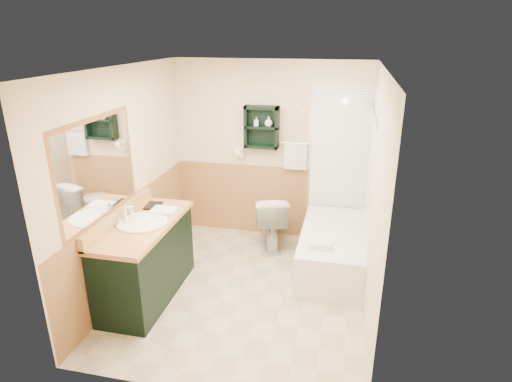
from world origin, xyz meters
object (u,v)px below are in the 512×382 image
object	(u,v)px
toilet	(270,221)
soap_bottle_b	(269,123)
hair_dryer	(240,151)
bathtub	(332,250)
vanity	(146,260)
vanity_book	(145,197)
wall_shelf	(262,127)
soap_bottle_a	(256,124)

from	to	relation	value
toilet	soap_bottle_b	world-z (taller)	soap_bottle_b
hair_dryer	bathtub	world-z (taller)	hair_dryer
bathtub	toilet	bearing A→B (deg)	153.52
hair_dryer	vanity	size ratio (longest dim) A/B	0.18
vanity_book	soap_bottle_b	world-z (taller)	soap_bottle_b
wall_shelf	hair_dryer	distance (m)	0.46
wall_shelf	hair_dryer	xyz separation A→B (m)	(-0.30, 0.02, -0.35)
wall_shelf	bathtub	bearing A→B (deg)	-34.85
toilet	wall_shelf	bearing A→B (deg)	-74.06
vanity	soap_bottle_a	size ratio (longest dim) A/B	11.90
wall_shelf	soap_bottle_a	distance (m)	0.08
hair_dryer	toilet	xyz separation A→B (m)	(0.48, -0.32, -0.84)
soap_bottle_b	wall_shelf	bearing A→B (deg)	176.93
hair_dryer	bathtub	distance (m)	1.79
wall_shelf	bathtub	world-z (taller)	wall_shelf
vanity	vanity_book	xyz separation A→B (m)	(-0.17, 0.42, 0.55)
wall_shelf	soap_bottle_a	bearing A→B (deg)	-175.79
hair_dryer	soap_bottle_b	bearing A→B (deg)	-4.36
hair_dryer	toilet	world-z (taller)	hair_dryer
hair_dryer	vanity	bearing A→B (deg)	-108.80
vanity	vanity_book	size ratio (longest dim) A/B	6.09
vanity	toilet	xyz separation A→B (m)	(1.08, 1.43, -0.07)
bathtub	soap_bottle_a	xyz separation A→B (m)	(-1.09, 0.71, 1.34)
hair_dryer	soap_bottle_a	size ratio (longest dim) A/B	2.08
vanity	vanity_book	distance (m)	0.71
hair_dryer	toilet	bearing A→B (deg)	-33.47
wall_shelf	vanity	world-z (taller)	wall_shelf
hair_dryer	vanity_book	size ratio (longest dim) A/B	1.07
wall_shelf	hair_dryer	bearing A→B (deg)	175.24
wall_shelf	soap_bottle_a	world-z (taller)	wall_shelf
soap_bottle_a	soap_bottle_b	xyz separation A→B (m)	(0.16, 0.00, 0.02)
toilet	soap_bottle_b	bearing A→B (deg)	-88.79
wall_shelf	vanity_book	xyz separation A→B (m)	(-1.06, -1.30, -0.57)
bathtub	toilet	world-z (taller)	toilet
soap_bottle_b	bathtub	bearing A→B (deg)	-37.26
toilet	bathtub	bearing A→B (deg)	137.70
vanity_book	soap_bottle_b	distance (m)	1.85
vanity	vanity_book	world-z (taller)	vanity_book
hair_dryer	vanity	xyz separation A→B (m)	(-0.59, -1.75, -0.77)
bathtub	vanity_book	world-z (taller)	vanity_book
hair_dryer	bathtub	xyz separation A→B (m)	(1.33, -0.74, -0.95)
hair_dryer	soap_bottle_b	world-z (taller)	soap_bottle_b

